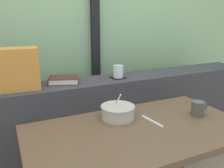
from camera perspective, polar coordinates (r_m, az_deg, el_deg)
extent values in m
cube|color=#8EBC89|center=(2.15, -10.14, 19.24)|extent=(4.80, 0.08, 2.80)
cube|color=black|center=(2.14, -4.09, 16.77)|extent=(0.07, 0.05, 2.60)
cube|color=#38383D|center=(1.86, -4.35, -11.47)|extent=(2.80, 0.28, 0.82)
cube|color=brown|center=(1.91, 15.97, -13.94)|extent=(0.06, 0.06, 0.67)
cube|color=brown|center=(1.27, 6.58, -11.25)|extent=(1.16, 0.63, 0.03)
cube|color=black|center=(1.78, 1.48, 1.54)|extent=(0.10, 0.10, 0.00)
cylinder|color=white|center=(1.77, 1.49, 3.03)|extent=(0.08, 0.08, 0.09)
cylinder|color=#BC3D51|center=(1.77, 1.48, 2.64)|extent=(0.07, 0.07, 0.06)
cube|color=#47231E|center=(1.70, -11.36, 0.44)|extent=(0.24, 0.21, 0.00)
cube|color=silver|center=(1.69, -11.39, 1.02)|extent=(0.23, 0.20, 0.03)
cube|color=#47231E|center=(1.69, -11.42, 1.61)|extent=(0.24, 0.21, 0.00)
cube|color=#47231E|center=(1.70, -14.70, 0.92)|extent=(0.06, 0.15, 0.04)
cube|color=#D18938|center=(1.58, -22.82, 3.20)|extent=(0.33, 0.16, 0.26)
cylinder|color=#BCB7A8|center=(1.36, 1.38, -6.72)|extent=(0.18, 0.18, 0.08)
cylinder|color=#BCB7A8|center=(1.35, 1.39, -5.40)|extent=(0.19, 0.19, 0.01)
cylinder|color=brown|center=(1.37, 1.38, -7.18)|extent=(0.16, 0.16, 0.04)
cylinder|color=silver|center=(1.37, 1.08, -4.53)|extent=(0.01, 0.11, 0.14)
ellipsoid|color=silver|center=(1.40, 0.71, -5.96)|extent=(0.03, 0.05, 0.01)
cube|color=silver|center=(1.35, 9.44, -8.67)|extent=(0.04, 0.17, 0.01)
cylinder|color=#4C4C4C|center=(1.49, 19.77, -5.53)|extent=(0.08, 0.08, 0.08)
torus|color=#4C4C4C|center=(1.52, 21.14, -5.03)|extent=(0.05, 0.01, 0.05)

